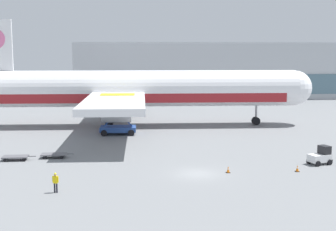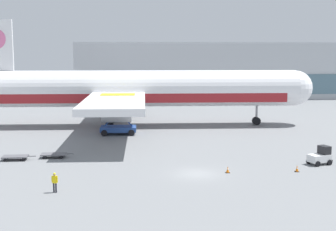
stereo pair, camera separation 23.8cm
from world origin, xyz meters
name	(u,v)px [view 2 (the right image)]	position (x,y,z in m)	size (l,w,h in m)	color
ground_plane	(197,174)	(0.00, 0.00, 0.00)	(400.00, 400.00, 0.00)	slate
terminal_building	(252,70)	(26.66, 74.86, 6.99)	(90.00, 18.20, 14.00)	#B2B7BC
airplane_main	(131,90)	(-5.79, 30.35, 5.84)	(58.10, 48.34, 17.00)	white
scissor_lift_loader	(118,119)	(-7.87, 23.01, 2.22)	(5.34, 3.59, 5.91)	#284C99
baggage_tug_foreground	(321,156)	(13.98, 2.56, 0.88)	(2.75, 2.23, 2.00)	silver
baggage_dolly_lead	(15,157)	(-19.34, 7.83, 0.39)	(3.71, 1.55, 0.48)	#56565B
baggage_dolly_second	(54,154)	(-15.21, 8.60, 0.39)	(3.71, 1.55, 0.48)	#56565B
ground_crew_near	(55,181)	(-13.25, -4.83, 1.05)	(0.56, 0.30, 1.77)	black
traffic_cone_near	(297,169)	(10.30, -0.21, 0.33)	(0.40, 0.40, 0.68)	black
traffic_cone_far	(228,170)	(3.19, 0.10, 0.33)	(0.40, 0.40, 0.68)	black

